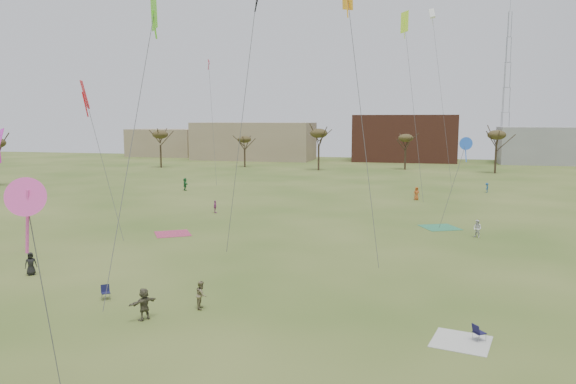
# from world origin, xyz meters

# --- Properties ---
(ground) EXTENTS (260.00, 260.00, 0.00)m
(ground) POSITION_xyz_m (0.00, 0.00, 0.00)
(ground) COLOR #345119
(ground) RESTS_ON ground
(spectator_fore_b) EXTENTS (0.79, 0.92, 1.62)m
(spectator_fore_b) POSITION_xyz_m (-2.54, 1.53, 0.81)
(spectator_fore_b) COLOR olive
(spectator_fore_b) RESTS_ON ground
(spectator_fore_c) EXTENTS (1.28, 1.68, 1.77)m
(spectator_fore_c) POSITION_xyz_m (-4.86, -0.88, 0.89)
(spectator_fore_c) COLOR brown
(spectator_fore_c) RESTS_ON ground
(flyer_mid_a) EXTENTS (0.93, 0.92, 1.62)m
(flyer_mid_a) POSITION_xyz_m (-16.81, 5.01, 0.81)
(flyer_mid_a) COLOR black
(flyer_mid_a) RESTS_ON ground
(spectator_mid_d) EXTENTS (0.71, 0.93, 1.48)m
(spectator_mid_d) POSITION_xyz_m (-13.71, 32.07, 0.74)
(spectator_mid_d) COLOR #A4448B
(spectator_mid_d) RESTS_ON ground
(spectator_mid_e) EXTENTS (1.02, 1.00, 1.65)m
(spectator_mid_e) POSITION_xyz_m (14.70, 25.32, 0.83)
(spectator_mid_e) COLOR white
(spectator_mid_e) RESTS_ON ground
(flyer_far_a) EXTENTS (1.52, 1.78, 1.93)m
(flyer_far_a) POSITION_xyz_m (-25.70, 50.06, 0.96)
(flyer_far_a) COLOR #226832
(flyer_far_a) RESTS_ON ground
(flyer_far_b) EXTENTS (1.01, 0.83, 1.77)m
(flyer_far_b) POSITION_xyz_m (8.97, 48.26, 0.88)
(flyer_far_b) COLOR #BB5620
(flyer_far_b) RESTS_ON ground
(flyer_far_c) EXTENTS (0.81, 1.06, 1.45)m
(flyer_far_c) POSITION_xyz_m (19.07, 58.57, 0.73)
(flyer_far_c) COLOR #1D5088
(flyer_far_c) RESTS_ON ground
(blanket_cream) EXTENTS (3.22, 3.22, 0.03)m
(blanket_cream) POSITION_xyz_m (11.67, 0.13, 0.00)
(blanket_cream) COLOR silver
(blanket_cream) RESTS_ON ground
(blanket_plum) EXTENTS (4.40, 4.40, 0.03)m
(blanket_plum) POSITION_xyz_m (-13.33, 20.08, 0.00)
(blanket_plum) COLOR #B4375C
(blanket_plum) RESTS_ON ground
(blanket_olive) EXTENTS (4.50, 4.50, 0.03)m
(blanket_olive) POSITION_xyz_m (11.50, 29.35, 0.00)
(blanket_olive) COLOR #318759
(blanket_olive) RESTS_ON ground
(camp_chair_left) EXTENTS (0.73, 0.74, 0.87)m
(camp_chair_left) POSITION_xyz_m (-8.80, 1.62, 0.26)
(camp_chair_left) COLOR #15173B
(camp_chair_left) RESTS_ON ground
(camp_chair_center) EXTENTS (0.73, 0.72, 0.87)m
(camp_chair_center) POSITION_xyz_m (12.52, 0.47, 0.26)
(camp_chair_center) COLOR #161437
(camp_chair_center) RESTS_ON ground
(kites_aloft) EXTENTS (59.62, 71.50, 26.37)m
(kites_aloft) POSITION_xyz_m (2.29, 27.78, 18.26)
(kites_aloft) COLOR red
(kites_aloft) RESTS_ON ground
(tree_line) EXTENTS (117.44, 49.32, 8.91)m
(tree_line) POSITION_xyz_m (-2.85, 79.12, 7.09)
(tree_line) COLOR #3A2B1E
(tree_line) RESTS_ON ground
(building_tan) EXTENTS (32.00, 14.00, 10.00)m
(building_tan) POSITION_xyz_m (-35.00, 115.00, 5.00)
(building_tan) COLOR #937F60
(building_tan) RESTS_ON ground
(building_brick) EXTENTS (26.00, 16.00, 12.00)m
(building_brick) POSITION_xyz_m (5.00, 120.00, 6.00)
(building_brick) COLOR brown
(building_brick) RESTS_ON ground
(building_grey) EXTENTS (24.00, 12.00, 9.00)m
(building_grey) POSITION_xyz_m (40.00, 118.00, 4.50)
(building_grey) COLOR gray
(building_grey) RESTS_ON ground
(building_tan_west) EXTENTS (20.00, 12.00, 8.00)m
(building_tan_west) POSITION_xyz_m (-65.00, 122.00, 4.00)
(building_tan_west) COLOR #937F60
(building_tan_west) RESTS_ON ground
(radio_tower) EXTENTS (1.51, 1.72, 41.00)m
(radio_tower) POSITION_xyz_m (30.00, 125.00, 19.21)
(radio_tower) COLOR #9EA3A8
(radio_tower) RESTS_ON ground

